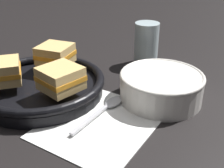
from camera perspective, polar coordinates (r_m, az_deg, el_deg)
The scene contains 9 objects.
ground_plane at distance 0.59m, azimuth 1.37°, elevation -4.07°, with size 4.00×4.00×0.00m, color black.
napkin at distance 0.53m, azimuth -2.29°, elevation -7.88°, with size 0.24×0.21×0.00m.
soup_bowl at distance 0.60m, azimuth 9.96°, elevation -0.23°, with size 0.18×0.18×0.06m.
spoon at distance 0.57m, azimuth -0.84°, elevation -4.57°, with size 0.16×0.03×0.01m.
skillet at distance 0.64m, azimuth -14.32°, elevation -0.32°, with size 0.35×0.31×0.04m.
sandwich_near_left at distance 0.63m, azimuth -21.46°, elevation 2.35°, with size 0.10×0.10×0.05m.
sandwich_near_right at distance 0.56m, azimuth -10.40°, elevation 1.16°, with size 0.08×0.08×0.05m.
sandwich_far_left at distance 0.68m, azimuth -11.72°, elevation 5.77°, with size 0.09×0.09×0.05m.
drinking_glass at distance 0.78m, azimuth 6.98°, elevation 8.11°, with size 0.07×0.07×0.11m.
Camera 1 is at (-0.40, -0.31, 0.31)m, focal length 45.00 mm.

